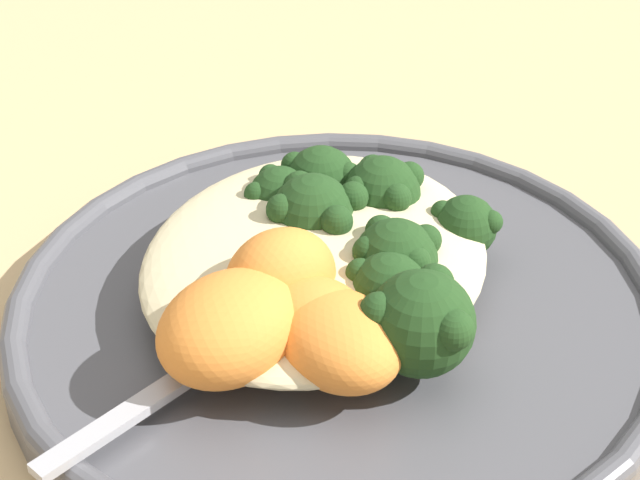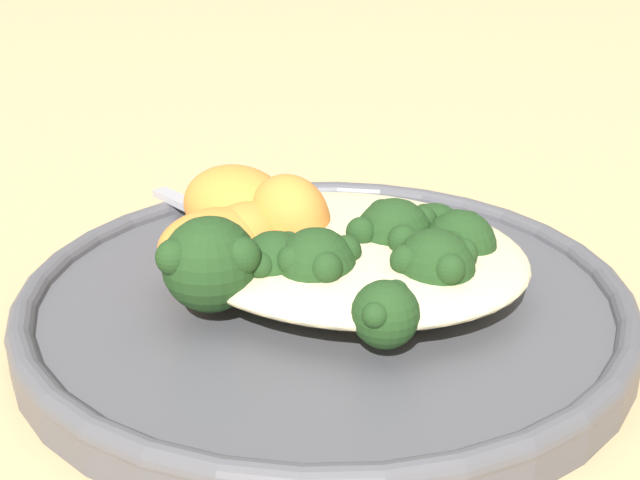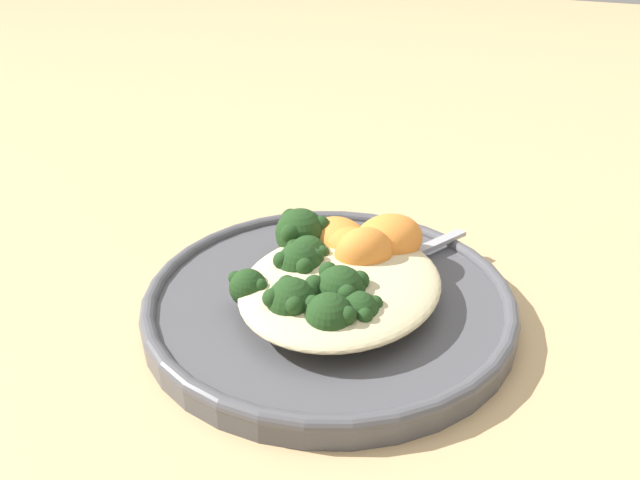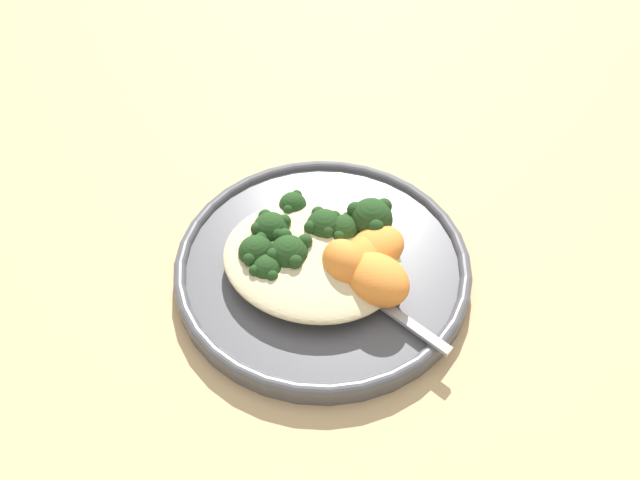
{
  "view_description": "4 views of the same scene",
  "coord_description": "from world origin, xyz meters",
  "px_view_note": "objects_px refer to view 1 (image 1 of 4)",
  "views": [
    {
      "loc": [
        0.34,
        0.13,
        0.3
      ],
      "look_at": [
        -0.02,
        -0.01,
        0.03
      ],
      "focal_mm": 60.0,
      "sensor_mm": 36.0,
      "label": 1
    },
    {
      "loc": [
        -0.16,
        0.34,
        0.2
      ],
      "look_at": [
        0.01,
        -0.0,
        0.04
      ],
      "focal_mm": 50.0,
      "sensor_mm": 36.0,
      "label": 2
    },
    {
      "loc": [
        -0.35,
        -0.18,
        0.28
      ],
      "look_at": [
        0.01,
        0.02,
        0.06
      ],
      "focal_mm": 35.0,
      "sensor_mm": 36.0,
      "label": 3
    },
    {
      "loc": [
        0.13,
        -0.35,
        0.48
      ],
      "look_at": [
        -0.01,
        0.02,
        0.03
      ],
      "focal_mm": 35.0,
      "sensor_mm": 36.0,
      "label": 4
    }
  ],
  "objects_px": {
    "broccoli_stalk_6": "(311,199)",
    "sweet_potato_chunk_0": "(311,319)",
    "plate": "(343,304)",
    "broccoli_stalk_0": "(405,320)",
    "quinoa_mound": "(316,256)",
    "broccoli_stalk_2": "(374,264)",
    "broccoli_stalk_1": "(368,291)",
    "broccoli_stalk_5": "(301,227)",
    "broccoli_stalk_4": "(366,206)",
    "broccoli_stalk_7": "(277,210)",
    "spoon": "(221,350)",
    "sweet_potato_chunk_2": "(231,328)",
    "sweet_potato_chunk_1": "(338,340)",
    "broccoli_stalk_3": "(419,241)",
    "sweet_potato_chunk_3": "(281,279)"
  },
  "relations": [
    {
      "from": "sweet_potato_chunk_0",
      "to": "sweet_potato_chunk_2",
      "type": "relative_size",
      "value": 0.76
    },
    {
      "from": "plate",
      "to": "broccoli_stalk_2",
      "type": "relative_size",
      "value": 3.59
    },
    {
      "from": "quinoa_mound",
      "to": "broccoli_stalk_3",
      "type": "xyz_separation_m",
      "value": [
        -0.03,
        0.04,
        -0.0
      ]
    },
    {
      "from": "quinoa_mound",
      "to": "sweet_potato_chunk_0",
      "type": "height_order",
      "value": "sweet_potato_chunk_0"
    },
    {
      "from": "plate",
      "to": "broccoli_stalk_1",
      "type": "distance_m",
      "value": 0.03
    },
    {
      "from": "broccoli_stalk_2",
      "to": "plate",
      "type": "bearing_deg",
      "value": 149.62
    },
    {
      "from": "broccoli_stalk_3",
      "to": "sweet_potato_chunk_0",
      "type": "xyz_separation_m",
      "value": [
        0.07,
        -0.02,
        0.01
      ]
    },
    {
      "from": "broccoli_stalk_0",
      "to": "sweet_potato_chunk_0",
      "type": "xyz_separation_m",
      "value": [
        0.01,
        -0.04,
        -0.0
      ]
    },
    {
      "from": "sweet_potato_chunk_1",
      "to": "spoon",
      "type": "height_order",
      "value": "sweet_potato_chunk_1"
    },
    {
      "from": "broccoli_stalk_4",
      "to": "broccoli_stalk_1",
      "type": "bearing_deg",
      "value": -135.64
    },
    {
      "from": "broccoli_stalk_1",
      "to": "broccoli_stalk_6",
      "type": "bearing_deg",
      "value": 126.02
    },
    {
      "from": "broccoli_stalk_5",
      "to": "sweet_potato_chunk_3",
      "type": "height_order",
      "value": "sweet_potato_chunk_3"
    },
    {
      "from": "broccoli_stalk_0",
      "to": "broccoli_stalk_5",
      "type": "height_order",
      "value": "broccoli_stalk_0"
    },
    {
      "from": "broccoli_stalk_7",
      "to": "sweet_potato_chunk_1",
      "type": "xyz_separation_m",
      "value": [
        0.08,
        0.06,
        0.0
      ]
    },
    {
      "from": "broccoli_stalk_3",
      "to": "spoon",
      "type": "height_order",
      "value": "broccoli_stalk_3"
    },
    {
      "from": "plate",
      "to": "broccoli_stalk_0",
      "type": "height_order",
      "value": "broccoli_stalk_0"
    },
    {
      "from": "broccoli_stalk_1",
      "to": "broccoli_stalk_2",
      "type": "xyz_separation_m",
      "value": [
        -0.02,
        -0.0,
        0.0
      ]
    },
    {
      "from": "broccoli_stalk_3",
      "to": "broccoli_stalk_5",
      "type": "xyz_separation_m",
      "value": [
        0.02,
        -0.05,
        0.01
      ]
    },
    {
      "from": "broccoli_stalk_2",
      "to": "broccoli_stalk_7",
      "type": "bearing_deg",
      "value": 131.35
    },
    {
      "from": "broccoli_stalk_4",
      "to": "sweet_potato_chunk_2",
      "type": "relative_size",
      "value": 1.65
    },
    {
      "from": "broccoli_stalk_1",
      "to": "sweet_potato_chunk_1",
      "type": "bearing_deg",
      "value": -93.32
    },
    {
      "from": "broccoli_stalk_2",
      "to": "sweet_potato_chunk_2",
      "type": "xyz_separation_m",
      "value": [
        0.06,
        -0.04,
        0.0
      ]
    },
    {
      "from": "sweet_potato_chunk_1",
      "to": "spoon",
      "type": "distance_m",
      "value": 0.05
    },
    {
      "from": "broccoli_stalk_3",
      "to": "broccoli_stalk_4",
      "type": "height_order",
      "value": "broccoli_stalk_4"
    },
    {
      "from": "broccoli_stalk_7",
      "to": "sweet_potato_chunk_1",
      "type": "bearing_deg",
      "value": -155.74
    },
    {
      "from": "quinoa_mound",
      "to": "sweet_potato_chunk_1",
      "type": "xyz_separation_m",
      "value": [
        0.05,
        0.03,
        0.0
      ]
    },
    {
      "from": "plate",
      "to": "broccoli_stalk_6",
      "type": "distance_m",
      "value": 0.05
    },
    {
      "from": "broccoli_stalk_6",
      "to": "broccoli_stalk_7",
      "type": "bearing_deg",
      "value": 139.55
    },
    {
      "from": "broccoli_stalk_6",
      "to": "sweet_potato_chunk_0",
      "type": "height_order",
      "value": "broccoli_stalk_6"
    },
    {
      "from": "broccoli_stalk_1",
      "to": "broccoli_stalk_2",
      "type": "relative_size",
      "value": 1.05
    },
    {
      "from": "plate",
      "to": "broccoli_stalk_1",
      "type": "relative_size",
      "value": 3.44
    },
    {
      "from": "broccoli_stalk_2",
      "to": "broccoli_stalk_7",
      "type": "relative_size",
      "value": 1.0
    },
    {
      "from": "sweet_potato_chunk_3",
      "to": "spoon",
      "type": "distance_m",
      "value": 0.04
    },
    {
      "from": "broccoli_stalk_5",
      "to": "spoon",
      "type": "bearing_deg",
      "value": -171.37
    },
    {
      "from": "broccoli_stalk_3",
      "to": "spoon",
      "type": "xyz_separation_m",
      "value": [
        0.09,
        -0.05,
        -0.01
      ]
    },
    {
      "from": "broccoli_stalk_2",
      "to": "sweet_potato_chunk_0",
      "type": "relative_size",
      "value": 1.71
    },
    {
      "from": "broccoli_stalk_2",
      "to": "broccoli_stalk_6",
      "type": "distance_m",
      "value": 0.06
    },
    {
      "from": "broccoli_stalk_1",
      "to": "broccoli_stalk_6",
      "type": "height_order",
      "value": "broccoli_stalk_6"
    },
    {
      "from": "broccoli_stalk_0",
      "to": "broccoli_stalk_6",
      "type": "bearing_deg",
      "value": 145.2
    },
    {
      "from": "broccoli_stalk_0",
      "to": "spoon",
      "type": "distance_m",
      "value": 0.07
    },
    {
      "from": "broccoli_stalk_0",
      "to": "broccoli_stalk_7",
      "type": "xyz_separation_m",
      "value": [
        -0.06,
        -0.08,
        -0.01
      ]
    },
    {
      "from": "broccoli_stalk_7",
      "to": "broccoli_stalk_2",
      "type": "bearing_deg",
      "value": -128.37
    },
    {
      "from": "broccoli_stalk_2",
      "to": "sweet_potato_chunk_0",
      "type": "bearing_deg",
      "value": -127.56
    },
    {
      "from": "quinoa_mound",
      "to": "broccoli_stalk_2",
      "type": "relative_size",
      "value": 2.13
    },
    {
      "from": "broccoli_stalk_4",
      "to": "broccoli_stalk_5",
      "type": "distance_m",
      "value": 0.03
    },
    {
      "from": "broccoli_stalk_6",
      "to": "plate",
      "type": "bearing_deg",
      "value": -140.46
    },
    {
      "from": "plate",
      "to": "broccoli_stalk_6",
      "type": "height_order",
      "value": "broccoli_stalk_6"
    },
    {
      "from": "broccoli_stalk_0",
      "to": "sweet_potato_chunk_1",
      "type": "relative_size",
      "value": 1.89
    },
    {
      "from": "broccoli_stalk_4",
      "to": "broccoli_stalk_5",
      "type": "relative_size",
      "value": 1.24
    },
    {
      "from": "broccoli_stalk_0",
      "to": "spoon",
      "type": "xyz_separation_m",
      "value": [
        0.02,
        -0.07,
        -0.02
      ]
    }
  ]
}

